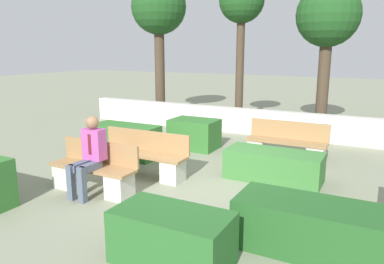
{
  "coord_description": "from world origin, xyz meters",
  "views": [
    {
      "loc": [
        2.83,
        -5.82,
        2.48
      ],
      "look_at": [
        -0.49,
        0.5,
        0.9
      ],
      "focal_mm": 35.0,
      "sensor_mm": 36.0,
      "label": 1
    }
  ],
  "objects_px": {
    "person_seated_man": "(90,152)",
    "tree_center_right": "(328,19)",
    "tree_leftmost": "(159,10)",
    "bench_right_side": "(286,146)",
    "bench_front": "(94,173)",
    "bench_left_side": "(142,159)",
    "tree_center_left": "(241,6)"
  },
  "relations": [
    {
      "from": "person_seated_man",
      "to": "tree_center_left",
      "type": "xyz_separation_m",
      "value": [
        0.17,
        6.7,
        3.02
      ]
    },
    {
      "from": "bench_front",
      "to": "person_seated_man",
      "type": "relative_size",
      "value": 1.21
    },
    {
      "from": "bench_right_side",
      "to": "person_seated_man",
      "type": "xyz_separation_m",
      "value": [
        -2.49,
        -3.6,
        0.43
      ]
    },
    {
      "from": "bench_right_side",
      "to": "person_seated_man",
      "type": "distance_m",
      "value": 4.4
    },
    {
      "from": "bench_left_side",
      "to": "tree_leftmost",
      "type": "xyz_separation_m",
      "value": [
        -3.25,
        5.82,
        3.49
      ]
    },
    {
      "from": "bench_front",
      "to": "tree_center_left",
      "type": "xyz_separation_m",
      "value": [
        0.23,
        6.57,
        3.46
      ]
    },
    {
      "from": "tree_leftmost",
      "to": "tree_center_right",
      "type": "height_order",
      "value": "tree_leftmost"
    },
    {
      "from": "bench_front",
      "to": "tree_leftmost",
      "type": "bearing_deg",
      "value": 113.45
    },
    {
      "from": "bench_right_side",
      "to": "tree_leftmost",
      "type": "xyz_separation_m",
      "value": [
        -5.56,
        3.47,
        3.5
      ]
    },
    {
      "from": "person_seated_man",
      "to": "tree_center_right",
      "type": "distance_m",
      "value": 8.01
    },
    {
      "from": "bench_left_side",
      "to": "tree_leftmost",
      "type": "height_order",
      "value": "tree_leftmost"
    },
    {
      "from": "bench_left_side",
      "to": "person_seated_man",
      "type": "relative_size",
      "value": 1.43
    },
    {
      "from": "bench_right_side",
      "to": "tree_leftmost",
      "type": "distance_m",
      "value": 7.43
    },
    {
      "from": "bench_front",
      "to": "tree_leftmost",
      "type": "relative_size",
      "value": 0.34
    },
    {
      "from": "tree_leftmost",
      "to": "bench_left_side",
      "type": "bearing_deg",
      "value": -60.81
    },
    {
      "from": "person_seated_man",
      "to": "tree_leftmost",
      "type": "relative_size",
      "value": 0.28
    },
    {
      "from": "bench_left_side",
      "to": "bench_right_side",
      "type": "height_order",
      "value": "same"
    },
    {
      "from": "bench_left_side",
      "to": "bench_front",
      "type": "bearing_deg",
      "value": -107.67
    },
    {
      "from": "tree_leftmost",
      "to": "tree_center_right",
      "type": "xyz_separation_m",
      "value": [
        5.74,
        0.03,
        -0.5
      ]
    },
    {
      "from": "tree_center_left",
      "to": "tree_center_right",
      "type": "height_order",
      "value": "tree_center_left"
    },
    {
      "from": "bench_right_side",
      "to": "tree_center_right",
      "type": "xyz_separation_m",
      "value": [
        0.17,
        3.5,
        3.0
      ]
    },
    {
      "from": "tree_leftmost",
      "to": "tree_center_left",
      "type": "height_order",
      "value": "tree_leftmost"
    },
    {
      "from": "bench_left_side",
      "to": "tree_center_right",
      "type": "distance_m",
      "value": 7.03
    },
    {
      "from": "tree_center_left",
      "to": "tree_center_right",
      "type": "bearing_deg",
      "value": 9.18
    },
    {
      "from": "tree_center_left",
      "to": "bench_right_side",
      "type": "bearing_deg",
      "value": -53.14
    },
    {
      "from": "bench_front",
      "to": "tree_center_left",
      "type": "distance_m",
      "value": 7.42
    },
    {
      "from": "bench_front",
      "to": "tree_leftmost",
      "type": "xyz_separation_m",
      "value": [
        -3.01,
        6.94,
        3.5
      ]
    },
    {
      "from": "tree_leftmost",
      "to": "bench_right_side",
      "type": "bearing_deg",
      "value": -31.95
    },
    {
      "from": "bench_front",
      "to": "bench_right_side",
      "type": "bearing_deg",
      "value": 53.61
    },
    {
      "from": "person_seated_man",
      "to": "tree_center_right",
      "type": "height_order",
      "value": "tree_center_right"
    },
    {
      "from": "bench_front",
      "to": "person_seated_man",
      "type": "bearing_deg",
      "value": -65.81
    },
    {
      "from": "person_seated_man",
      "to": "tree_leftmost",
      "type": "xyz_separation_m",
      "value": [
        -3.07,
        7.07,
        3.07
      ]
    }
  ]
}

